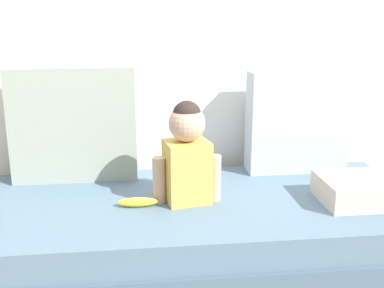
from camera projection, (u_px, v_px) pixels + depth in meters
name	position (u px, v px, depth m)	size (l,w,h in m)	color
ground_plane	(197.00, 278.00, 2.19)	(12.00, 12.00, 0.00)	#93704C
back_wall	(183.00, 24.00, 2.44)	(5.20, 0.10, 2.23)	white
couch	(197.00, 240.00, 2.14)	(2.00, 0.88, 0.39)	#495F70
throw_pillow_left	(74.00, 124.00, 2.28)	(0.59, 0.16, 0.54)	#99A393
throw_pillow_right	(297.00, 122.00, 2.41)	(0.50, 0.16, 0.51)	#B2BCC6
toddler	(187.00, 153.00, 2.01)	(0.29, 0.19, 0.44)	gold
banana	(138.00, 202.00, 2.00)	(0.17, 0.04, 0.04)	yellow
folded_blanket	(367.00, 190.00, 2.05)	(0.40, 0.28, 0.11)	beige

